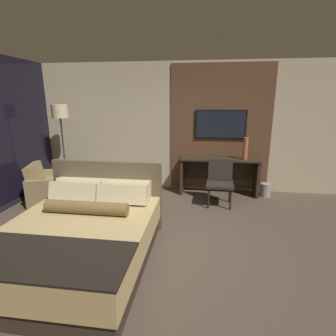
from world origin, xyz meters
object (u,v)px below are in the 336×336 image
at_px(desk, 219,170).
at_px(armchair_by_window, 53,188).
at_px(vase_tall, 245,148).
at_px(desk_chair, 220,179).
at_px(bed, 81,237).
at_px(tv, 221,124).
at_px(waste_bin, 265,190).
at_px(floor_lamp, 60,119).

bearing_deg(desk, armchair_by_window, -164.55).
relative_size(desk, vase_tall, 3.59).
xyz_separation_m(desk_chair, armchair_by_window, (-3.34, -0.32, -0.25)).
bearing_deg(bed, tv, 58.28).
relative_size(desk, desk_chair, 1.89).
bearing_deg(tv, waste_bin, -14.90).
bearing_deg(waste_bin, tv, 165.10).
xyz_separation_m(bed, floor_lamp, (-1.56, 2.51, 1.28)).
xyz_separation_m(armchair_by_window, floor_lamp, (-0.06, 0.65, 1.35)).
bearing_deg(bed, floor_lamp, 121.76).
bearing_deg(vase_tall, waste_bin, 2.28).
relative_size(bed, desk_chair, 2.50).
relative_size(bed, floor_lamp, 1.14).
height_order(tv, desk_chair, tv).
bearing_deg(waste_bin, desk, 176.25).
relative_size(bed, waste_bin, 7.79).
relative_size(bed, vase_tall, 4.74).
bearing_deg(desk, waste_bin, -3.75).
height_order(floor_lamp, vase_tall, floor_lamp).
relative_size(desk_chair, armchair_by_window, 0.80).
relative_size(tv, vase_tall, 2.37).
xyz_separation_m(armchair_by_window, vase_tall, (3.86, 0.84, 0.76)).
bearing_deg(floor_lamp, armchair_by_window, -84.92).
height_order(desk, vase_tall, vase_tall).
xyz_separation_m(desk_chair, floor_lamp, (-3.40, 0.34, 1.10)).
xyz_separation_m(desk, waste_bin, (1.00, -0.07, -0.39)).
xyz_separation_m(bed, desk_chair, (1.84, 2.18, 0.18)).
xyz_separation_m(tv, floor_lamp, (-3.40, -0.47, 0.12)).
height_order(armchair_by_window, waste_bin, armchair_by_window).
distance_m(desk_chair, armchair_by_window, 3.36).
height_order(bed, desk, bed).
bearing_deg(desk, tv, 90.00).
bearing_deg(armchair_by_window, desk, -91.59).
relative_size(desk, armchair_by_window, 1.52).
bearing_deg(waste_bin, floor_lamp, -177.34).
height_order(bed, tv, tv).
bearing_deg(bed, waste_bin, 43.74).
bearing_deg(tv, floor_lamp, -172.13).
distance_m(tv, floor_lamp, 3.44).
distance_m(desk_chair, vase_tall, 0.90).
distance_m(desk_chair, waste_bin, 1.20).
xyz_separation_m(tv, vase_tall, (0.51, -0.28, -0.46)).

